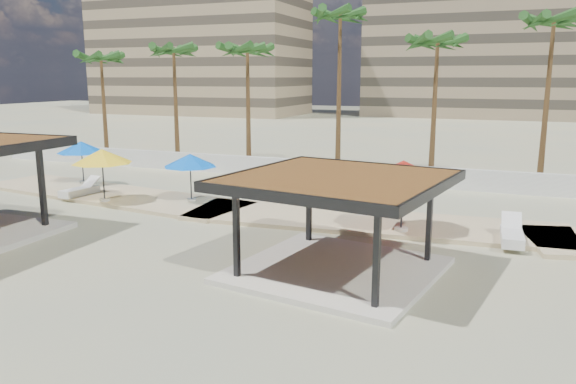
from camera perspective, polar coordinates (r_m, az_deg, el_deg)
name	(u,v)px	position (r m, az deg, el deg)	size (l,w,h in m)	color
ground	(256,270)	(18.40, -3.28, -7.87)	(200.00, 200.00, 0.00)	tan
promenade	(372,219)	(24.72, 8.55, -2.72)	(44.45, 7.97, 0.24)	#C6B284
boundary_wall	(373,174)	(33.00, 8.59, 1.86)	(56.00, 0.30, 1.20)	silver
building_west	(199,20)	(97.61, -9.02, 16.89)	(34.00, 16.00, 32.40)	#937F60
building_mid	(498,22)	(94.09, 20.55, 15.90)	(38.00, 16.00, 30.40)	#847259
pavilion_central	(337,215)	(17.60, 5.02, -2.39)	(7.14, 7.14, 3.16)	beige
umbrella_a	(81,147)	(33.83, -20.27, 4.29)	(2.85, 2.85, 2.38)	beige
umbrella_b	(102,156)	(28.46, -18.39, 3.45)	(3.16, 3.16, 2.55)	beige
umbrella_c	(403,170)	(22.10, 11.64, 2.16)	(4.09, 4.09, 2.80)	beige
umbrella_f	(190,161)	(27.49, -9.92, 3.17)	(3.17, 3.17, 2.31)	beige
lounger_a	(80,191)	(30.71, -20.36, 0.11)	(0.96, 2.29, 0.84)	silver
lounger_b	(369,205)	(25.81, 8.18, -1.33)	(0.99, 2.42, 0.89)	silver
lounger_c	(512,236)	(22.28, 21.79, -4.16)	(0.89, 2.36, 0.88)	silver
palm_a	(101,62)	(44.31, -18.46, 12.45)	(3.00, 3.00, 8.31)	brown
palm_b	(174,55)	(41.07, -11.53, 13.47)	(3.00, 3.00, 8.74)	brown
palm_c	(247,55)	(37.58, -4.15, 13.75)	(3.00, 3.00, 8.66)	brown
palm_d	(340,22)	(36.26, 5.33, 16.78)	(3.00, 3.00, 10.66)	brown
palm_e	(437,48)	(34.40, 14.94, 14.00)	(3.00, 3.00, 8.91)	brown
palm_f	(553,28)	(34.40, 25.36, 14.81)	(3.00, 3.00, 9.88)	brown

